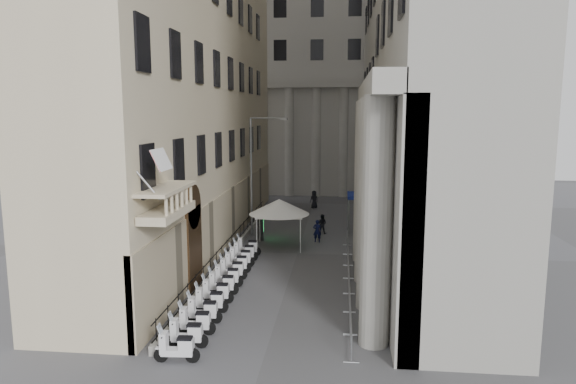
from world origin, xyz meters
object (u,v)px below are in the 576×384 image
object	(u,v)px
pedestrian_a	(317,231)
pedestrian_b	(322,224)
security_tent	(281,207)
info_kiosk	(261,227)
street_lamp	(256,166)
scooter_0	(178,362)

from	to	relation	value
pedestrian_a	pedestrian_b	bearing A→B (deg)	-90.33
security_tent	pedestrian_b	bearing A→B (deg)	59.25
info_kiosk	security_tent	bearing A→B (deg)	-69.41
street_lamp	scooter_0	bearing A→B (deg)	-77.27
pedestrian_b	street_lamp	bearing A→B (deg)	30.66
pedestrian_a	scooter_0	bearing A→B (deg)	81.57
info_kiosk	pedestrian_b	bearing A→B (deg)	8.96
scooter_0	info_kiosk	size ratio (longest dim) A/B	0.79
scooter_0	pedestrian_a	distance (m)	19.24
info_kiosk	pedestrian_a	distance (m)	4.23
street_lamp	pedestrian_a	distance (m)	6.69
info_kiosk	pedestrian_b	xyz separation A→B (m)	(4.45, 2.32, -0.20)
security_tent	info_kiosk	size ratio (longest dim) A/B	2.20
street_lamp	pedestrian_a	bearing A→B (deg)	-4.19
scooter_0	pedestrian_b	world-z (taller)	pedestrian_b
info_kiosk	pedestrian_a	bearing A→B (deg)	-24.01
security_tent	street_lamp	distance (m)	4.62
scooter_0	info_kiosk	world-z (taller)	info_kiosk
street_lamp	pedestrian_a	xyz separation A→B (m)	(4.70, -1.34, -4.57)
info_kiosk	pedestrian_a	world-z (taller)	info_kiosk
street_lamp	pedestrian_b	distance (m)	6.91
street_lamp	info_kiosk	bearing A→B (deg)	-51.02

